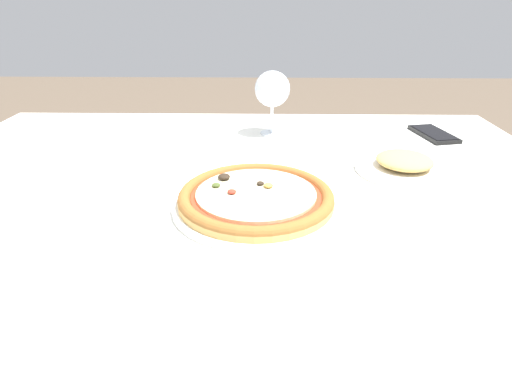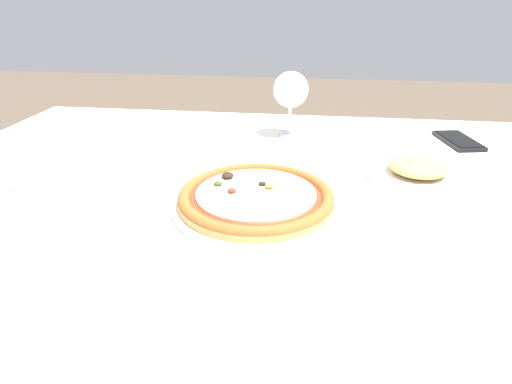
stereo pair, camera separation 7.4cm
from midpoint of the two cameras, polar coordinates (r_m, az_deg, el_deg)
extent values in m
cube|color=brown|center=(0.78, -0.12, -2.83)|extent=(1.30, 1.09, 0.04)
cube|color=silver|center=(0.78, -0.12, -1.46)|extent=(1.40, 1.19, 0.01)
cylinder|color=brown|center=(1.54, -20.02, -4.37)|extent=(0.06, 0.06, 0.67)
cylinder|color=brown|center=(1.46, 26.47, -7.20)|extent=(0.06, 0.06, 0.67)
cylinder|color=white|center=(0.75, 2.82, -1.79)|extent=(0.29, 0.29, 0.01)
cylinder|color=tan|center=(0.75, 2.84, -1.04)|extent=(0.27, 0.27, 0.01)
torus|color=#935B28|center=(0.74, 2.85, -0.63)|extent=(0.27, 0.27, 0.02)
cylinder|color=#BC381E|center=(0.74, 2.85, -0.52)|extent=(0.23, 0.23, 0.00)
cylinder|color=beige|center=(0.74, 2.86, -0.24)|extent=(0.21, 0.21, 0.00)
ellipsoid|color=#425123|center=(0.77, -2.31, 1.20)|extent=(0.02, 0.02, 0.01)
ellipsoid|color=#2D2319|center=(0.79, -1.13, 2.18)|extent=(0.02, 0.02, 0.01)
ellipsoid|color=#BC9342|center=(0.76, 4.63, 0.80)|extent=(0.02, 0.02, 0.01)
ellipsoid|color=#2D2319|center=(0.76, 3.60, 1.08)|extent=(0.01, 0.01, 0.01)
ellipsoid|color=#A83323|center=(0.74, -0.71, 0.16)|extent=(0.02, 0.02, 0.01)
cube|color=silver|center=(0.90, -27.86, -0.15)|extent=(0.03, 0.02, 0.00)
cube|color=silver|center=(0.93, -27.28, 0.69)|extent=(0.01, 0.05, 0.00)
cube|color=silver|center=(0.93, -26.91, 0.64)|extent=(0.01, 0.05, 0.00)
cube|color=silver|center=(0.92, -26.53, 0.59)|extent=(0.01, 0.05, 0.00)
cube|color=silver|center=(0.91, -26.14, 0.54)|extent=(0.01, 0.05, 0.00)
cylinder|color=silver|center=(1.14, 6.33, 7.66)|extent=(0.06, 0.06, 0.00)
cylinder|color=silver|center=(1.13, 6.43, 9.60)|extent=(0.01, 0.01, 0.08)
sphere|color=silver|center=(1.11, 6.62, 13.40)|extent=(0.09, 0.09, 0.09)
cube|color=black|center=(1.20, 27.01, 6.07)|extent=(0.10, 0.16, 0.01)
cube|color=black|center=(1.20, 27.06, 6.32)|extent=(0.09, 0.14, 0.00)
cylinder|color=white|center=(0.94, 22.77, 1.98)|extent=(0.20, 0.20, 0.01)
ellipsoid|color=tan|center=(0.93, 22.97, 3.08)|extent=(0.12, 0.12, 0.03)
camera|label=1|loc=(0.04, -87.14, 1.37)|focal=30.00mm
camera|label=2|loc=(0.04, 92.86, -1.37)|focal=30.00mm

